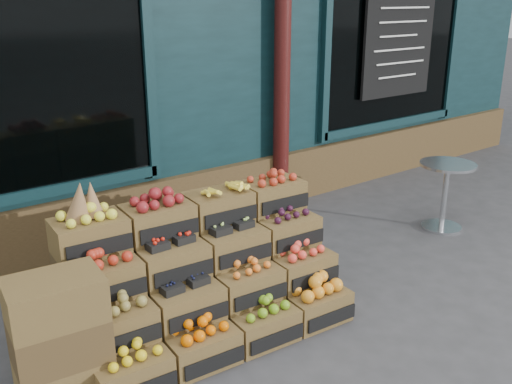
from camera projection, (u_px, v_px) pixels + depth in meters
ground at (330, 312)px, 4.48m from camera, size 60.00×60.00×0.00m
crate_display at (203, 280)px, 4.18m from camera, size 2.03×1.10×1.23m
spare_crates at (60, 340)px, 3.40m from camera, size 0.58×0.43×0.82m
bistro_table at (445, 188)px, 5.95m from camera, size 0.57×0.57×0.72m
shopkeeper at (9, 155)px, 5.55m from camera, size 0.72×0.55×1.77m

